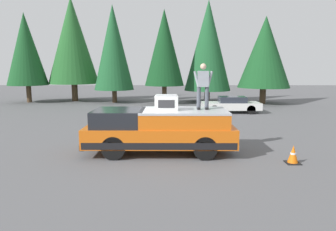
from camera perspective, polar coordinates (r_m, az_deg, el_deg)
ground_plane at (r=11.41m, az=-3.80°, el=-7.18°), size 90.00×90.00×0.00m
pickup_truck at (r=11.28m, az=-1.51°, el=-2.79°), size 2.01×5.54×1.65m
compressor_unit at (r=11.01m, az=-0.30°, el=2.48°), size 0.65×0.84×0.56m
person_on_truck_bed at (r=11.20m, az=6.65°, el=5.74°), size 0.29×0.72×1.69m
parked_car_white at (r=22.00m, az=11.85°, el=2.04°), size 1.64×4.10×1.16m
traffic_cone at (r=11.02m, az=22.63°, el=-6.91°), size 0.47×0.47×0.62m
conifer_far_left at (r=28.20m, az=17.88°, el=11.33°), size 4.53×4.53×7.63m
conifer_left at (r=28.72m, az=7.59°, el=12.96°), size 4.31×4.31×9.31m
conifer_center_left at (r=26.88m, az=-0.71°, el=12.70°), size 3.46×3.46×8.20m
conifer_center_right at (r=28.28m, az=-10.34°, el=12.52°), size 3.58×3.58×8.78m
conifer_right at (r=30.52m, az=-17.69°, el=13.31°), size 4.70×4.70×9.70m
conifer_far_right at (r=30.82m, az=-25.36°, el=11.27°), size 3.62×3.62×8.11m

